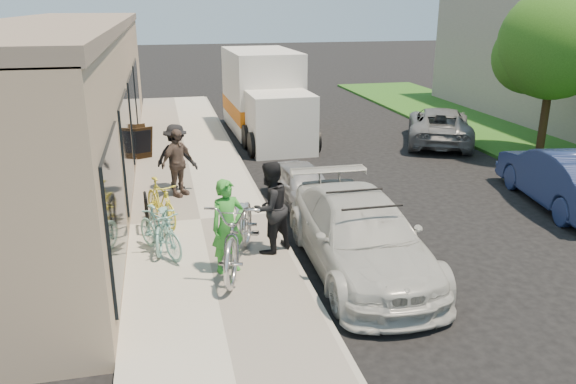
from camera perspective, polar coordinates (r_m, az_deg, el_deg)
ground at (r=10.17m, az=3.92°, el=-8.65°), size 120.00×120.00×0.00m
sidewalk at (r=12.53m, az=-8.87°, el=-3.03°), size 3.00×34.00×0.15m
curb at (r=12.71m, az=-1.88°, el=-2.53°), size 0.12×34.00×0.13m
storefront at (r=17.01m, az=-21.62°, el=8.83°), size 3.60×20.00×4.22m
bike_rack at (r=11.87m, az=-14.19°, el=-1.75°), size 0.09×0.57×0.80m
sandwich_board at (r=17.59m, az=-14.75°, el=4.93°), size 0.80×0.81×1.00m
sedan_white at (r=10.23m, az=7.35°, el=-4.36°), size 2.03×4.77×1.41m
sedan_silver at (r=13.42m, az=1.49°, el=0.66°), size 1.48×3.09×1.02m
moving_truck at (r=20.62m, az=-2.37°, el=9.43°), size 2.45×6.21×3.02m
far_car_blue at (r=14.93m, az=26.26°, el=1.39°), size 2.21×4.54×1.43m
far_car_gray at (r=20.28m, az=15.11°, el=6.55°), size 3.72×4.89×1.23m
median_tree at (r=18.95m, az=25.32°, el=13.06°), size 3.30×3.30×5.06m
tandem_bike at (r=10.01m, az=-4.91°, el=-3.87°), size 1.64×2.77×1.37m
woman_rider at (r=9.78m, az=-6.16°, el=-3.48°), size 0.71×0.57×1.68m
man_standing at (r=10.49m, az=-1.85°, el=-1.57°), size 1.08×1.03×1.76m
cruiser_bike_a at (r=10.77m, az=-12.89°, el=-3.93°), size 1.12×1.54×0.92m
cruiser_bike_b at (r=11.18m, az=-12.61°, el=-3.11°), size 0.80×1.77×0.90m
cruiser_bike_c at (r=12.26m, az=-12.79°, el=-0.99°), size 0.99×1.66×0.96m
bystander_a at (r=14.40m, az=-11.27°, el=3.51°), size 1.23×1.02×1.66m
bystander_b at (r=13.86m, az=-11.18°, el=2.92°), size 0.99×0.96×1.66m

